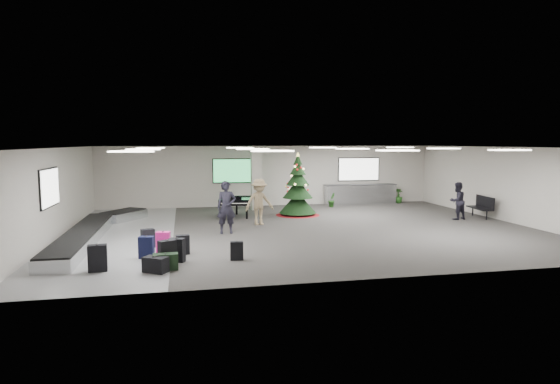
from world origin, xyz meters
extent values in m
plane|color=#33312E|center=(0.00, 0.00, 0.00)|extent=(18.00, 18.00, 0.00)
cube|color=#B9B2A9|center=(0.00, 7.00, 1.60)|extent=(18.00, 0.02, 3.20)
cube|color=#B9B2A9|center=(0.00, -7.00, 1.60)|extent=(18.00, 0.02, 3.20)
cube|color=#B9B2A9|center=(-9.00, 0.00, 1.60)|extent=(0.02, 14.00, 3.20)
cube|color=#B9B2A9|center=(9.00, 0.00, 1.60)|extent=(0.02, 14.00, 3.20)
cube|color=silver|center=(0.00, 0.00, 3.20)|extent=(18.00, 14.00, 0.02)
cube|color=gray|center=(-7.00, 0.00, 0.00)|extent=(4.00, 14.00, 0.01)
cube|color=#AAA69C|center=(-1.00, 5.60, 1.60)|extent=(0.50, 0.50, 3.20)
cube|color=green|center=(-2.00, 6.95, 1.90)|extent=(2.20, 0.08, 1.30)
cube|color=white|center=(5.00, 6.95, 1.90)|extent=(2.40, 0.08, 1.30)
cube|color=white|center=(-8.95, -1.00, 1.90)|extent=(0.08, 2.10, 1.30)
cube|color=white|center=(-6.00, -4.00, 3.14)|extent=(1.20, 0.60, 0.04)
cube|color=white|center=(-6.00, 0.00, 3.14)|extent=(1.20, 0.60, 0.04)
cube|color=white|center=(-6.00, 4.00, 3.14)|extent=(1.20, 0.60, 0.04)
cube|color=white|center=(-2.00, -4.00, 3.14)|extent=(1.20, 0.60, 0.04)
cube|color=white|center=(-2.00, 0.00, 3.14)|extent=(1.20, 0.60, 0.04)
cube|color=white|center=(-2.00, 4.00, 3.14)|extent=(1.20, 0.60, 0.04)
cube|color=white|center=(2.00, -4.00, 3.14)|extent=(1.20, 0.60, 0.04)
cube|color=white|center=(2.00, 0.00, 3.14)|extent=(1.20, 0.60, 0.04)
cube|color=white|center=(2.00, 4.00, 3.14)|extent=(1.20, 0.60, 0.04)
cube|color=white|center=(6.00, -4.00, 3.14)|extent=(1.20, 0.60, 0.04)
cube|color=white|center=(6.00, 0.00, 3.14)|extent=(1.20, 0.60, 0.04)
cube|color=white|center=(6.00, 4.00, 3.14)|extent=(1.20, 0.60, 0.04)
cube|color=silver|center=(-8.00, -1.00, 0.19)|extent=(1.00, 8.00, 0.38)
cube|color=black|center=(-8.00, -1.00, 0.40)|extent=(0.95, 7.90, 0.05)
cube|color=silver|center=(-7.20, 3.60, 0.19)|extent=(1.97, 2.21, 0.38)
cube|color=black|center=(-7.20, 3.60, 0.40)|extent=(1.87, 2.10, 0.05)
cube|color=silver|center=(5.00, 6.65, 0.53)|extent=(4.00, 0.60, 1.05)
cube|color=#302F32|center=(5.00, 6.65, 1.06)|extent=(4.05, 0.65, 0.04)
cube|color=black|center=(-5.08, -4.68, 0.36)|extent=(0.53, 0.44, 0.72)
cube|color=black|center=(-5.08, -4.68, 0.73)|extent=(0.10, 0.15, 0.02)
cube|color=black|center=(-4.82, -4.27, 0.34)|extent=(0.49, 0.39, 0.68)
cube|color=black|center=(-4.82, -4.27, 0.69)|extent=(0.08, 0.14, 0.02)
cube|color=#E41D85|center=(-5.25, -3.04, 0.33)|extent=(0.45, 0.31, 0.65)
cube|color=black|center=(-5.25, -3.04, 0.66)|extent=(0.05, 0.14, 0.02)
cube|color=black|center=(-4.66, -3.38, 0.30)|extent=(0.42, 0.26, 0.59)
cube|color=black|center=(-4.66, -3.38, 0.60)|extent=(0.05, 0.13, 0.02)
cube|color=black|center=(-5.71, -3.68, 0.33)|extent=(0.46, 0.33, 0.65)
cube|color=black|center=(-5.71, -3.68, 0.66)|extent=(0.06, 0.15, 0.02)
cube|color=black|center=(-6.86, -4.88, 0.36)|extent=(0.50, 0.31, 0.71)
cube|color=black|center=(-6.86, -4.88, 0.73)|extent=(0.05, 0.16, 0.02)
cube|color=black|center=(-5.11, -5.06, 0.22)|extent=(0.67, 0.36, 0.44)
cube|color=black|center=(-5.11, -5.06, 0.45)|extent=(0.04, 0.20, 0.02)
cube|color=black|center=(-3.13, -4.39, 0.27)|extent=(0.39, 0.22, 0.54)
cube|color=black|center=(-3.13, -4.39, 0.55)|extent=(0.04, 0.12, 0.02)
cube|color=black|center=(-5.76, -2.25, 0.31)|extent=(0.47, 0.35, 0.61)
cube|color=black|center=(-5.76, -2.25, 0.62)|extent=(0.07, 0.14, 0.02)
cube|color=black|center=(-5.36, -5.28, 0.21)|extent=(0.72, 0.64, 0.41)
cube|color=black|center=(-5.36, -5.28, 0.42)|extent=(0.14, 0.19, 0.02)
cone|color=maroon|center=(0.61, 3.38, 0.07)|extent=(2.07, 2.07, 0.13)
cylinder|color=#3F2819|center=(0.61, 3.38, 0.27)|extent=(0.13, 0.13, 0.54)
cone|color=black|center=(0.61, 3.38, 0.60)|extent=(1.74, 1.74, 0.98)
cone|color=black|center=(0.61, 3.38, 1.25)|extent=(1.41, 1.41, 0.87)
cone|color=black|center=(0.61, 3.38, 1.79)|extent=(1.09, 1.09, 0.76)
cone|color=black|center=(0.61, 3.38, 2.23)|extent=(0.76, 0.76, 0.65)
cone|color=black|center=(0.61, 3.38, 2.61)|extent=(0.43, 0.43, 0.49)
cone|color=#FFE566|center=(0.61, 3.38, 2.85)|extent=(0.17, 0.17, 0.20)
cube|color=black|center=(-2.28, 3.53, 0.75)|extent=(1.68, 1.82, 0.25)
cube|color=black|center=(-2.44, 2.68, 0.67)|extent=(1.35, 0.51, 0.09)
cube|color=white|center=(-2.44, 2.66, 0.73)|extent=(1.18, 0.34, 0.02)
cube|color=black|center=(-2.40, 2.91, 0.93)|extent=(0.63, 0.14, 0.20)
cylinder|color=black|center=(-2.93, 3.01, 0.31)|extent=(0.09, 0.09, 0.62)
cylinder|color=black|center=(-1.86, 2.80, 0.31)|extent=(0.09, 0.09, 0.62)
cylinder|color=black|center=(-2.16, 4.16, 0.31)|extent=(0.09, 0.09, 0.62)
cube|color=black|center=(8.50, 0.99, 0.43)|extent=(0.69, 1.59, 0.06)
cylinder|color=black|center=(8.50, 0.37, 0.21)|extent=(0.06, 0.06, 0.41)
cylinder|color=black|center=(8.50, 1.61, 0.21)|extent=(0.06, 0.06, 0.41)
cube|color=black|center=(8.74, 0.99, 0.72)|extent=(0.23, 1.54, 0.51)
imported|color=black|center=(-3.05, -0.35, 0.98)|extent=(0.72, 0.48, 1.97)
imported|color=#917B5A|center=(-1.56, 1.21, 0.95)|extent=(1.35, 0.96, 1.90)
imported|color=black|center=(7.19, 0.73, 0.83)|extent=(0.93, 0.80, 1.65)
imported|color=#133D14|center=(3.03, 5.69, 0.37)|extent=(0.50, 0.53, 0.75)
imported|color=#133D14|center=(7.22, 6.50, 0.41)|extent=(0.65, 0.65, 0.82)
camera|label=1|loc=(-4.60, -17.65, 3.40)|focal=30.00mm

